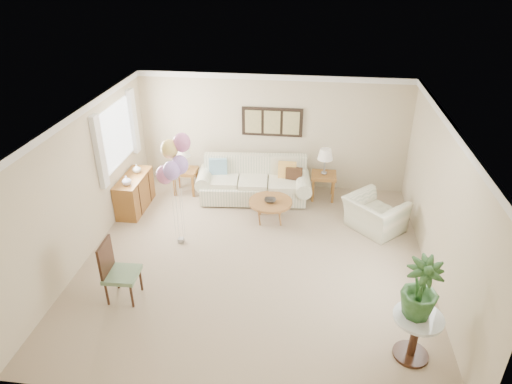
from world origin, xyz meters
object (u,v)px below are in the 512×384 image
armchair (375,214)px  accent_chair (117,270)px  coffee_table (271,203)px  sofa (254,183)px  balloon_cluster (174,161)px

armchair → accent_chair: (-4.19, -2.55, 0.20)m
coffee_table → accent_chair: bearing=-129.1°
accent_chair → armchair: bearing=31.3°
sofa → armchair: 2.70m
coffee_table → accent_chair: size_ratio=0.86×
armchair → balloon_cluster: 4.01m
accent_chair → coffee_table: bearing=50.9°
armchair → accent_chair: bearing=77.1°
sofa → balloon_cluster: balloon_cluster is taller
coffee_table → armchair: armchair is taller
armchair → accent_chair: size_ratio=1.00×
coffee_table → armchair: (2.06, -0.08, -0.08)m
coffee_table → armchair: size_ratio=0.86×
coffee_table → accent_chair: (-2.14, -2.63, 0.12)m
armchair → balloon_cluster: bearing=60.4°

